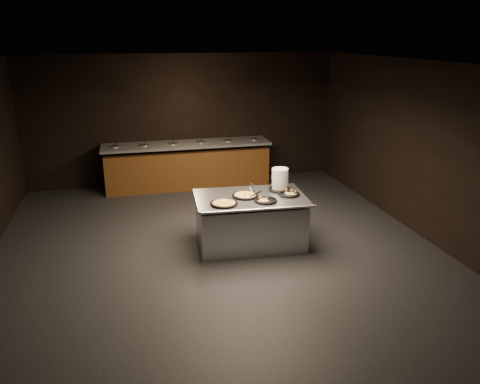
{
  "coord_description": "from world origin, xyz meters",
  "views": [
    {
      "loc": [
        -1.28,
        -6.55,
        3.28
      ],
      "look_at": [
        0.41,
        0.3,
        0.9
      ],
      "focal_mm": 35.0,
      "sensor_mm": 36.0,
      "label": 1
    }
  ],
  "objects_px": {
    "serving_counter": "(250,222)",
    "plate_stack": "(280,179)",
    "pan_veggie_whole": "(224,203)",
    "pan_cheese_whole": "(245,195)"
  },
  "relations": [
    {
      "from": "pan_cheese_whole",
      "to": "pan_veggie_whole",
      "type": "bearing_deg",
      "value": -145.01
    },
    {
      "from": "serving_counter",
      "to": "plate_stack",
      "type": "bearing_deg",
      "value": 28.73
    },
    {
      "from": "serving_counter",
      "to": "pan_veggie_whole",
      "type": "bearing_deg",
      "value": -147.75
    },
    {
      "from": "serving_counter",
      "to": "plate_stack",
      "type": "relative_size",
      "value": 5.3
    },
    {
      "from": "plate_stack",
      "to": "pan_veggie_whole",
      "type": "relative_size",
      "value": 0.81
    },
    {
      "from": "plate_stack",
      "to": "serving_counter",
      "type": "bearing_deg",
      "value": -154.92
    },
    {
      "from": "plate_stack",
      "to": "pan_cheese_whole",
      "type": "bearing_deg",
      "value": -159.06
    },
    {
      "from": "pan_cheese_whole",
      "to": "plate_stack",
      "type": "bearing_deg",
      "value": 20.94
    },
    {
      "from": "serving_counter",
      "to": "pan_cheese_whole",
      "type": "xyz_separation_m",
      "value": [
        -0.08,
        0.02,
        0.45
      ]
    },
    {
      "from": "plate_stack",
      "to": "pan_cheese_whole",
      "type": "height_order",
      "value": "plate_stack"
    }
  ]
}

